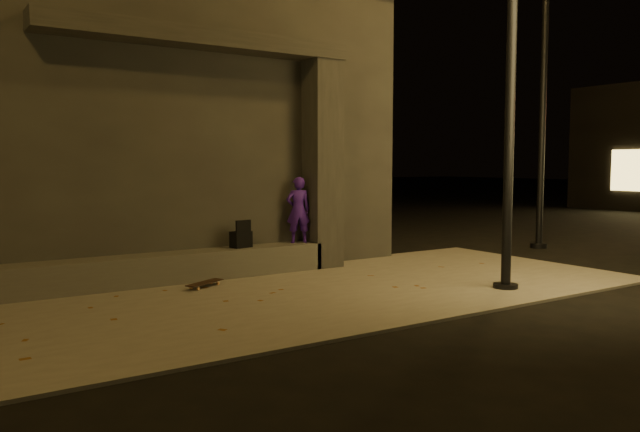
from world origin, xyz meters
TOP-DOWN VIEW (x-y plane):
  - ground at (0.00, 0.00)m, footprint 120.00×120.00m
  - sidewalk at (0.00, 2.00)m, footprint 11.00×4.40m
  - building at (-1.00, 6.49)m, footprint 9.00×5.10m
  - ledge at (-1.50, 3.75)m, footprint 6.00×0.55m
  - column at (1.70, 3.75)m, footprint 0.55×0.55m
  - canopy at (-0.50, 3.80)m, footprint 5.00×0.70m
  - skateboarder at (1.20, 3.75)m, footprint 0.48×0.39m
  - backpack at (0.10, 3.75)m, footprint 0.36×0.26m
  - skateboard at (-0.81, 3.10)m, footprint 0.68×0.47m
  - street_lamp_2 at (7.18, 3.36)m, footprint 0.36×0.36m

SIDE VIEW (x-z plane):
  - ground at x=0.00m, z-range 0.00..0.00m
  - sidewalk at x=0.00m, z-range 0.00..0.04m
  - skateboard at x=-0.81m, z-range 0.06..0.14m
  - ledge at x=-1.50m, z-range 0.04..0.49m
  - backpack at x=0.10m, z-range 0.42..0.87m
  - skateboarder at x=1.20m, z-range 0.49..1.63m
  - column at x=1.70m, z-range 0.04..3.64m
  - building at x=-1.00m, z-range -0.01..5.22m
  - canopy at x=-0.50m, z-range 3.64..3.92m
  - street_lamp_2 at x=7.18m, z-range 0.49..7.74m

